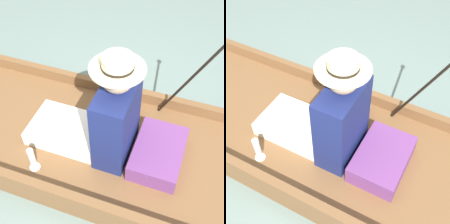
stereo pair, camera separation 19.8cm
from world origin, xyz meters
The scene contains 7 objects.
ground_plane centered at (0.00, 0.00, 0.00)m, with size 16.00×16.00×0.00m, color slate.
punt_boat centered at (0.00, 0.00, 0.08)m, with size 1.09×3.10×0.23m.
seat_cushion centered at (-0.02, -0.50, 0.21)m, with size 0.47×0.33×0.14m.
seated_person centered at (-0.03, -0.10, 0.42)m, with size 0.42×0.81×0.83m.
teddy_bear centered at (0.31, -0.17, 0.32)m, with size 0.28×0.17×0.40m.
wine_glass centered at (-0.37, 0.28, 0.26)m, with size 0.07×0.07×0.20m.
walking_cane centered at (0.45, -0.62, 0.62)m, with size 0.04×0.42×0.83m.
Camera 2 is at (-1.21, -0.79, 1.99)m, focal length 50.00 mm.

